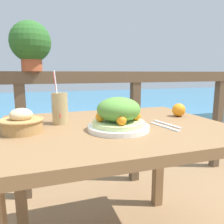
# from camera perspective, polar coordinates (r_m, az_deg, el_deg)

# --- Properties ---
(patio_table) EXTENTS (1.04, 0.82, 0.72)m
(patio_table) POSITION_cam_1_polar(r_m,az_deg,el_deg) (1.05, 0.45, -8.65)
(patio_table) COLOR olive
(patio_table) RESTS_ON ground_plane
(railing_fence) EXTENTS (2.80, 0.08, 0.97)m
(railing_fence) POSITION_cam_1_polar(r_m,az_deg,el_deg) (1.74, -7.66, 1.64)
(railing_fence) COLOR brown
(railing_fence) RESTS_ON ground_plane
(sea_backdrop) EXTENTS (12.00, 4.00, 0.45)m
(sea_backdrop) POSITION_cam_1_polar(r_m,az_deg,el_deg) (4.27, -13.93, 0.04)
(sea_backdrop) COLOR teal
(sea_backdrop) RESTS_ON ground_plane
(salad_plate) EXTENTS (0.26, 0.26, 0.14)m
(salad_plate) POSITION_cam_1_polar(r_m,az_deg,el_deg) (0.92, 1.72, -1.04)
(salad_plate) COLOR white
(salad_plate) RESTS_ON patio_table
(drink_glass) EXTENTS (0.07, 0.09, 0.25)m
(drink_glass) POSITION_cam_1_polar(r_m,az_deg,el_deg) (1.06, -13.45, 0.96)
(drink_glass) COLOR tan
(drink_glass) RESTS_ON patio_table
(bread_basket) EXTENTS (0.17, 0.17, 0.10)m
(bread_basket) POSITION_cam_1_polar(r_m,az_deg,el_deg) (0.96, -22.53, -2.61)
(bread_basket) COLOR #AD7F47
(bread_basket) RESTS_ON patio_table
(potted_plant) EXTENTS (0.28, 0.28, 0.35)m
(potted_plant) POSITION_cam_1_polar(r_m,az_deg,el_deg) (1.71, -20.51, 16.44)
(potted_plant) COLOR #A34C2D
(potted_plant) RESTS_ON railing_fence
(fork) EXTENTS (0.05, 0.18, 0.00)m
(fork) POSITION_cam_1_polar(r_m,az_deg,el_deg) (1.00, 13.48, -3.73)
(fork) COLOR silver
(fork) RESTS_ON patio_table
(knife) EXTENTS (0.04, 0.18, 0.00)m
(knife) POSITION_cam_1_polar(r_m,az_deg,el_deg) (1.05, 14.13, -3.08)
(knife) COLOR silver
(knife) RESTS_ON patio_table
(orange_near_basket) EXTENTS (0.07, 0.07, 0.07)m
(orange_near_basket) POSITION_cam_1_polar(r_m,az_deg,el_deg) (1.27, 17.03, 0.52)
(orange_near_basket) COLOR orange
(orange_near_basket) RESTS_ON patio_table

